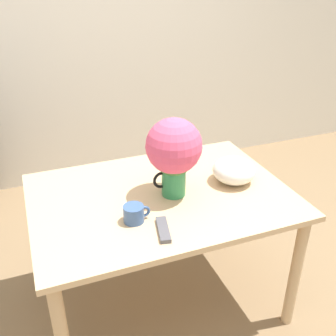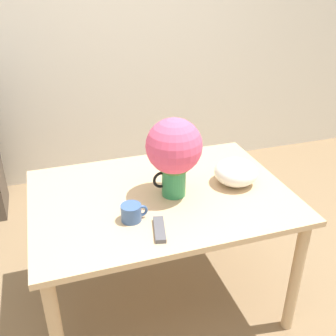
{
  "view_description": "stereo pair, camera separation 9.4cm",
  "coord_description": "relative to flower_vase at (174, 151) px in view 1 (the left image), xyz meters",
  "views": [
    {
      "loc": [
        -0.66,
        -1.43,
        1.78
      ],
      "look_at": [
        -0.04,
        0.16,
        0.88
      ],
      "focal_mm": 42.0,
      "sensor_mm": 36.0,
      "label": 1
    },
    {
      "loc": [
        -0.57,
        -1.46,
        1.78
      ],
      "look_at": [
        -0.04,
        0.16,
        0.88
      ],
      "focal_mm": 42.0,
      "sensor_mm": 36.0,
      "label": 2
    }
  ],
  "objects": [
    {
      "name": "ground_plane",
      "position": [
        0.01,
        -0.16,
        -0.97
      ],
      "size": [
        12.0,
        12.0,
        0.0
      ],
      "primitive_type": "plane",
      "color": "#7F6647"
    },
    {
      "name": "white_bowl",
      "position": [
        0.35,
        0.0,
        -0.17
      ],
      "size": [
        0.23,
        0.23,
        0.14
      ],
      "color": "silver",
      "rests_on": "table"
    },
    {
      "name": "table",
      "position": [
        -0.06,
        0.02,
        -0.33
      ],
      "size": [
        1.31,
        0.93,
        0.73
      ],
      "color": "tan",
      "rests_on": "ground_plane"
    },
    {
      "name": "flower_vase",
      "position": [
        0.0,
        0.0,
        0.0
      ],
      "size": [
        0.28,
        0.28,
        0.41
      ],
      "color": "#2D844C",
      "rests_on": "table"
    },
    {
      "name": "wall_back",
      "position": [
        0.01,
        1.73,
        0.33
      ],
      "size": [
        8.0,
        0.05,
        2.6
      ],
      "color": "silver",
      "rests_on": "ground_plane"
    },
    {
      "name": "remote_control",
      "position": [
        -0.16,
        -0.28,
        -0.23
      ],
      "size": [
        0.08,
        0.18,
        0.02
      ],
      "color": "#4C4C51",
      "rests_on": "table"
    },
    {
      "name": "coffee_mug",
      "position": [
        -0.25,
        -0.15,
        -0.2
      ],
      "size": [
        0.13,
        0.1,
        0.08
      ],
      "color": "#385689",
      "rests_on": "table"
    }
  ]
}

